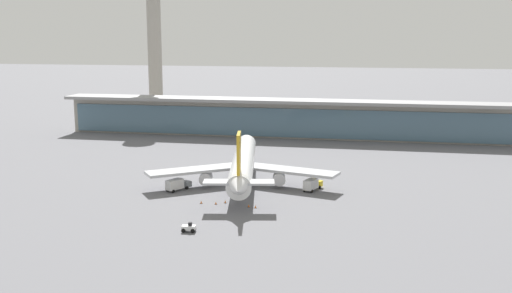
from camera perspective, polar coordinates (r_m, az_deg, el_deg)
name	(u,v)px	position (r m, az deg, el deg)	size (l,w,h in m)	color
ground_plane	(248,183)	(165.85, -0.74, -3.47)	(1200.00, 1200.00, 0.00)	slate
airliner_on_stand	(243,163)	(163.95, -1.24, -1.62)	(50.87, 66.93, 17.90)	white
service_truck_near_nose_white	(189,228)	(126.32, -6.37, -7.65)	(3.01, 1.97, 2.05)	silver
service_truck_under_wing_yellow	(312,184)	(158.28, 5.33, -3.57)	(4.69, 7.64, 3.10)	yellow
service_truck_mid_apron_grey	(177,184)	(158.82, -7.48, -3.57)	(5.59, 7.49, 3.10)	gray
terminal_building	(289,118)	(238.48, 3.10, 2.75)	(183.60, 12.80, 15.20)	#9E998E
control_tower	(154,33)	(285.73, -9.61, 10.53)	(12.00, 12.00, 74.92)	#9E998E
safety_cone_alpha	(255,207)	(142.28, -0.05, -5.72)	(0.62, 0.62, 0.70)	orange
safety_cone_bravo	(216,203)	(145.65, -3.82, -5.36)	(0.62, 0.62, 0.70)	orange
safety_cone_charlie	(201,202)	(146.62, -5.21, -5.27)	(0.62, 0.62, 0.70)	orange
safety_cone_delta	(249,206)	(143.06, -0.69, -5.63)	(0.62, 0.62, 0.70)	orange
safety_cone_echo	(225,202)	(146.62, -2.92, -5.24)	(0.62, 0.62, 0.70)	orange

